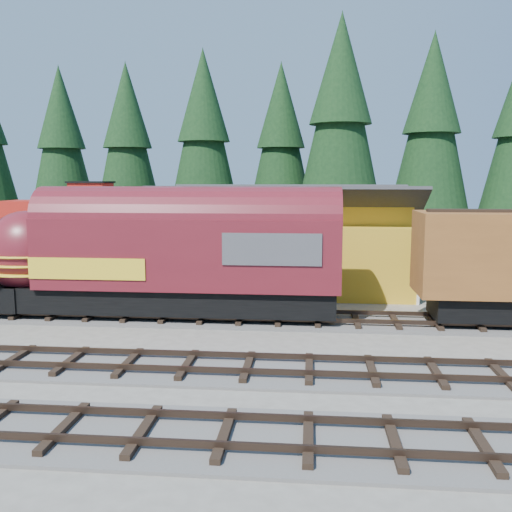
# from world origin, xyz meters

# --- Properties ---
(ground) EXTENTS (120.00, 120.00, 0.00)m
(ground) POSITION_xyz_m (0.00, 0.00, 0.00)
(ground) COLOR #6B665B
(ground) RESTS_ON ground
(track_spur) EXTENTS (32.00, 3.20, 0.33)m
(track_spur) POSITION_xyz_m (-10.00, 18.00, 0.06)
(track_spur) COLOR #4C4947
(track_spur) RESTS_ON ground
(depot) EXTENTS (12.80, 7.00, 5.30)m
(depot) POSITION_xyz_m (-0.00, 10.50, 2.96)
(depot) COLOR gold
(depot) RESTS_ON ground
(conifer_backdrop) EXTENTS (80.19, 22.77, 17.05)m
(conifer_backdrop) POSITION_xyz_m (8.68, 24.71, 9.94)
(conifer_backdrop) COLOR black
(conifer_backdrop) RESTS_ON ground
(locomotive) EXTENTS (14.66, 2.91, 3.99)m
(locomotive) POSITION_xyz_m (-5.14, 4.00, 2.36)
(locomotive) COLOR black
(locomotive) RESTS_ON ground
(caboose) EXTENTS (9.60, 2.78, 4.99)m
(caboose) POSITION_xyz_m (-13.96, 18.00, 2.49)
(caboose) COLOR black
(caboose) RESTS_ON ground
(pickup_truck_a) EXTENTS (6.89, 4.87, 1.74)m
(pickup_truck_a) POSITION_xyz_m (-8.44, 9.41, 0.87)
(pickup_truck_a) COLOR black
(pickup_truck_a) RESTS_ON ground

